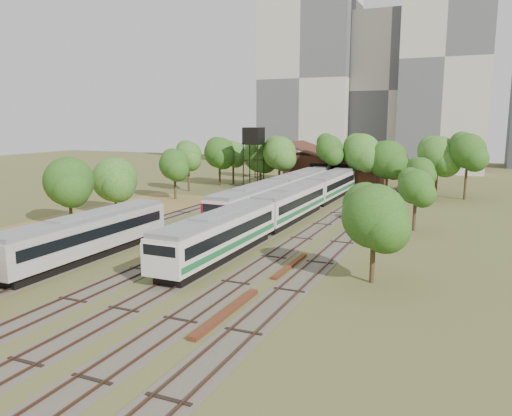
% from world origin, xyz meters
% --- Properties ---
extents(ground, '(240.00, 240.00, 0.00)m').
position_xyz_m(ground, '(0.00, 0.00, 0.00)').
color(ground, '#475123').
rests_on(ground, ground).
extents(dry_grass_patch, '(14.00, 60.00, 0.04)m').
position_xyz_m(dry_grass_patch, '(-18.00, 8.00, 0.02)').
color(dry_grass_patch, brown).
rests_on(dry_grass_patch, ground).
extents(tracks, '(24.60, 80.00, 0.19)m').
position_xyz_m(tracks, '(-0.67, 25.00, 0.04)').
color(tracks, '#4C473D').
rests_on(tracks, ground).
extents(railcar_red_set, '(3.17, 34.57, 3.93)m').
position_xyz_m(railcar_red_set, '(-2.00, 32.27, 2.08)').
color(railcar_red_set, black).
rests_on(railcar_red_set, ground).
extents(railcar_green_set, '(3.07, 52.08, 3.80)m').
position_xyz_m(railcar_green_set, '(2.00, 25.79, 2.01)').
color(railcar_green_set, black).
rests_on(railcar_green_set, ground).
extents(railcar_rear, '(3.07, 16.07, 3.80)m').
position_xyz_m(railcar_rear, '(-2.00, 59.52, 2.01)').
color(railcar_rear, black).
rests_on(railcar_rear, ground).
extents(old_grey_coach, '(2.98, 18.00, 3.69)m').
position_xyz_m(old_grey_coach, '(-8.00, 4.00, 2.01)').
color(old_grey_coach, black).
rests_on(old_grey_coach, ground).
extents(water_tower, '(2.94, 2.94, 10.18)m').
position_xyz_m(water_tower, '(-11.92, 46.80, 8.58)').
color(water_tower, black).
rests_on(water_tower, ground).
extents(rail_pile_near, '(0.54, 8.08, 0.27)m').
position_xyz_m(rail_pile_near, '(8.00, -2.16, 0.13)').
color(rail_pile_near, '#5D2E1A').
rests_on(rail_pile_near, ground).
extents(rail_pile_far, '(0.43, 6.93, 0.23)m').
position_xyz_m(rail_pile_far, '(8.20, 8.40, 0.11)').
color(rail_pile_far, '#5D2E1A').
rests_on(rail_pile_far, ground).
extents(maintenance_shed, '(16.45, 11.55, 7.58)m').
position_xyz_m(maintenance_shed, '(-1.00, 57.98, 2.91)').
color(maintenance_shed, '#3C1F15').
rests_on(maintenance_shed, ground).
extents(tree_band_left, '(7.07, 78.29, 8.43)m').
position_xyz_m(tree_band_left, '(-19.50, 25.43, 5.04)').
color(tree_band_left, '#382616').
rests_on(tree_band_left, ground).
extents(tree_band_far, '(43.22, 9.63, 9.50)m').
position_xyz_m(tree_band_far, '(2.60, 51.59, 5.94)').
color(tree_band_far, '#382616').
rests_on(tree_band_far, ground).
extents(tree_band_right, '(5.33, 44.14, 7.05)m').
position_xyz_m(tree_band_right, '(14.73, 23.64, 4.54)').
color(tree_band_right, '#382616').
rests_on(tree_band_right, ground).
extents(tower_left, '(22.00, 16.00, 42.00)m').
position_xyz_m(tower_left, '(-18.00, 95.00, 21.00)').
color(tower_left, beige).
rests_on(tower_left, ground).
extents(tower_centre, '(20.00, 18.00, 36.00)m').
position_xyz_m(tower_centre, '(2.00, 100.00, 18.00)').
color(tower_centre, '#BCB6AA').
rests_on(tower_centre, ground).
extents(tower_right, '(18.00, 16.00, 48.00)m').
position_xyz_m(tower_right, '(14.00, 92.00, 24.00)').
color(tower_right, beige).
rests_on(tower_right, ground).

